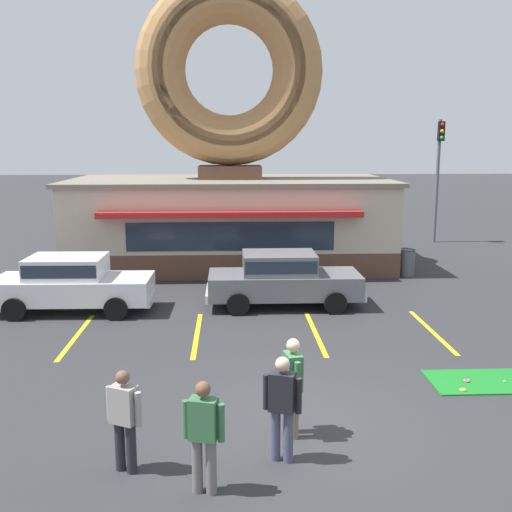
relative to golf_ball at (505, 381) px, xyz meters
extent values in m
plane|color=#2D2D30|center=(-4.22, -1.59, -0.05)|extent=(160.00, 160.00, 0.00)
cube|color=brown|center=(-5.45, 12.41, 0.40)|extent=(12.00, 6.00, 0.90)
cube|color=beige|center=(-5.45, 12.41, 2.00)|extent=(12.00, 6.00, 2.30)
cube|color=slate|center=(-5.45, 12.41, 3.23)|extent=(12.30, 6.30, 0.16)
cube|color=#B21E1E|center=(-5.45, 9.11, 2.30)|extent=(9.00, 0.60, 0.20)
cube|color=#232D3D|center=(-5.45, 9.39, 1.50)|extent=(7.20, 0.03, 1.00)
cube|color=brown|center=(-5.45, 12.41, 3.56)|extent=(2.40, 1.80, 0.50)
torus|color=#B27F4C|center=(-5.45, 12.41, 7.36)|extent=(7.10, 1.90, 7.10)
torus|color=tan|center=(-5.45, 11.98, 7.36)|extent=(6.25, 1.05, 6.24)
torus|color=#E5C666|center=(-1.00, -0.37, 0.00)|extent=(0.13, 0.13, 0.04)
torus|color=#D8667F|center=(-0.75, 0.07, 0.00)|extent=(0.13, 0.13, 0.04)
sphere|color=white|center=(0.00, 0.00, 0.00)|extent=(0.04, 0.04, 0.04)
cube|color=slate|center=(-3.90, 5.94, 0.61)|extent=(4.41, 1.77, 0.68)
cube|color=slate|center=(-4.05, 5.94, 1.25)|extent=(2.10, 1.57, 0.60)
cube|color=#232D3D|center=(-4.05, 5.94, 1.27)|extent=(2.02, 1.59, 0.36)
cube|color=silver|center=(-1.67, 5.95, 0.37)|extent=(0.11, 1.67, 0.24)
cube|color=silver|center=(-6.13, 5.94, 0.37)|extent=(0.11, 1.67, 0.24)
cylinder|color=black|center=(-2.54, 6.83, 0.27)|extent=(0.64, 0.22, 0.64)
cylinder|color=black|center=(-2.54, 5.07, 0.27)|extent=(0.64, 0.22, 0.64)
cylinder|color=black|center=(-5.27, 6.82, 0.27)|extent=(0.64, 0.22, 0.64)
cylinder|color=black|center=(-5.26, 5.06, 0.27)|extent=(0.64, 0.22, 0.64)
cube|color=silver|center=(-9.94, 5.66, 0.61)|extent=(4.43, 1.84, 0.68)
cube|color=silver|center=(-10.09, 5.66, 1.25)|extent=(2.13, 1.60, 0.60)
cube|color=#232D3D|center=(-10.09, 5.66, 1.27)|extent=(2.04, 1.62, 0.36)
cube|color=silver|center=(-7.71, 5.62, 0.37)|extent=(0.13, 1.67, 0.24)
cylinder|color=black|center=(-8.56, 6.51, 0.27)|extent=(0.64, 0.23, 0.64)
cylinder|color=black|center=(-8.59, 4.75, 0.27)|extent=(0.64, 0.23, 0.64)
cylinder|color=black|center=(-11.28, 6.56, 0.27)|extent=(0.64, 0.23, 0.64)
cylinder|color=black|center=(-11.31, 4.80, 0.27)|extent=(0.64, 0.23, 0.64)
cylinder|color=#232328|center=(-6.95, -2.96, 0.33)|extent=(0.15, 0.15, 0.77)
cylinder|color=#232328|center=(-7.12, -2.87, 0.33)|extent=(0.15, 0.15, 0.77)
cube|color=gray|center=(-7.04, -2.92, 0.99)|extent=(0.45, 0.39, 0.56)
cylinder|color=gray|center=(-6.81, -3.03, 0.97)|extent=(0.10, 0.10, 0.52)
cylinder|color=gray|center=(-7.26, -2.80, 0.97)|extent=(0.10, 0.10, 0.52)
sphere|color=brown|center=(-7.04, -2.92, 1.41)|extent=(0.21, 0.21, 0.21)
cylinder|color=#7F7056|center=(-4.46, -2.03, 0.36)|extent=(0.15, 0.15, 0.82)
cylinder|color=#7F7056|center=(-4.50, -1.83, 0.36)|extent=(0.15, 0.15, 0.82)
cube|color=#386B42|center=(-4.48, -1.93, 1.07)|extent=(0.31, 0.42, 0.60)
cylinder|color=#386B42|center=(-4.43, -2.18, 1.04)|extent=(0.10, 0.10, 0.55)
cylinder|color=#386B42|center=(-4.53, -1.69, 1.04)|extent=(0.10, 0.10, 0.55)
sphere|color=beige|center=(-4.48, -1.93, 1.50)|extent=(0.22, 0.22, 0.22)
cylinder|color=#474C66|center=(-4.82, -2.69, 0.36)|extent=(0.15, 0.15, 0.81)
cylinder|color=#474C66|center=(-4.63, -2.76, 0.36)|extent=(0.15, 0.15, 0.81)
cube|color=black|center=(-4.72, -2.73, 1.06)|extent=(0.44, 0.36, 0.59)
cylinder|color=black|center=(-4.96, -2.64, 1.03)|extent=(0.10, 0.10, 0.55)
cylinder|color=black|center=(-4.49, -2.81, 1.03)|extent=(0.10, 0.10, 0.55)
sphere|color=beige|center=(-4.72, -2.73, 1.50)|extent=(0.22, 0.22, 0.22)
cylinder|color=slate|center=(-5.96, -3.49, 0.35)|extent=(0.15, 0.15, 0.80)
cylinder|color=slate|center=(-5.77, -3.55, 0.35)|extent=(0.15, 0.15, 0.80)
cube|color=#386B42|center=(-5.86, -3.52, 1.04)|extent=(0.43, 0.33, 0.58)
cylinder|color=#386B42|center=(-6.10, -3.46, 1.01)|extent=(0.10, 0.10, 0.54)
cylinder|color=#386B42|center=(-5.62, -3.58, 1.01)|extent=(0.10, 0.10, 0.54)
sphere|color=brown|center=(-5.86, -3.52, 1.47)|extent=(0.21, 0.21, 0.21)
cylinder|color=#51565B|center=(0.89, 9.79, 0.42)|extent=(0.56, 0.56, 0.95)
torus|color=#303437|center=(0.89, 9.79, 0.90)|extent=(0.57, 0.57, 0.05)
cylinder|color=#595B60|center=(4.39, 17.08, 2.85)|extent=(0.16, 0.16, 5.80)
cube|color=black|center=(4.39, 16.90, 5.20)|extent=(0.28, 0.24, 0.90)
sphere|color=red|center=(4.39, 16.78, 5.50)|extent=(0.18, 0.18, 0.18)
sphere|color=orange|center=(4.39, 16.78, 5.20)|extent=(0.18, 0.18, 0.18)
sphere|color=green|center=(4.39, 16.78, 4.90)|extent=(0.18, 0.18, 0.18)
cube|color=yellow|center=(-9.33, 3.41, -0.05)|extent=(0.12, 3.60, 0.01)
cube|color=yellow|center=(-6.33, 3.41, -0.05)|extent=(0.12, 3.60, 0.01)
cube|color=yellow|center=(-3.33, 3.41, -0.05)|extent=(0.12, 3.60, 0.01)
cube|color=yellow|center=(-0.33, 3.41, -0.05)|extent=(0.12, 3.60, 0.01)
camera|label=1|loc=(-5.49, -11.06, 4.72)|focal=42.00mm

